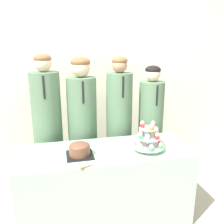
{
  "coord_description": "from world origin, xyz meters",
  "views": [
    {
      "loc": [
        -0.39,
        -1.64,
        1.64
      ],
      "look_at": [
        0.07,
        0.32,
        1.08
      ],
      "focal_mm": 38.0,
      "sensor_mm": 36.0,
      "label": 1
    }
  ],
  "objects_px": {
    "cupcake_stand": "(148,138)",
    "student_1": "(83,132)",
    "round_cake": "(80,149)",
    "student_2": "(119,129)",
    "student_0": "(48,134)",
    "student_3": "(150,131)",
    "cake_knife": "(92,165)"
  },
  "relations": [
    {
      "from": "student_0",
      "to": "student_3",
      "type": "xyz_separation_m",
      "value": [
        1.16,
        -0.0,
        -0.06
      ]
    },
    {
      "from": "round_cake",
      "to": "student_3",
      "type": "distance_m",
      "value": 1.06
    },
    {
      "from": "round_cake",
      "to": "student_2",
      "type": "bearing_deg",
      "value": 49.34
    },
    {
      "from": "student_1",
      "to": "student_0",
      "type": "bearing_deg",
      "value": -180.0
    },
    {
      "from": "student_0",
      "to": "student_3",
      "type": "bearing_deg",
      "value": -0.0
    },
    {
      "from": "round_cake",
      "to": "cupcake_stand",
      "type": "relative_size",
      "value": 0.77
    },
    {
      "from": "cake_knife",
      "to": "student_1",
      "type": "bearing_deg",
      "value": 68.86
    },
    {
      "from": "round_cake",
      "to": "student_0",
      "type": "relative_size",
      "value": 0.14
    },
    {
      "from": "student_0",
      "to": "student_1",
      "type": "xyz_separation_m",
      "value": [
        0.37,
        0.0,
        -0.01
      ]
    },
    {
      "from": "cupcake_stand",
      "to": "student_1",
      "type": "distance_m",
      "value": 0.81
    },
    {
      "from": "cupcake_stand",
      "to": "student_0",
      "type": "bearing_deg",
      "value": 145.71
    },
    {
      "from": "round_cake",
      "to": "student_3",
      "type": "bearing_deg",
      "value": 33.55
    },
    {
      "from": "cupcake_stand",
      "to": "student_0",
      "type": "distance_m",
      "value": 1.08
    },
    {
      "from": "round_cake",
      "to": "cake_knife",
      "type": "distance_m",
      "value": 0.22
    },
    {
      "from": "student_1",
      "to": "student_2",
      "type": "bearing_deg",
      "value": -0.0
    },
    {
      "from": "cake_knife",
      "to": "cupcake_stand",
      "type": "bearing_deg",
      "value": -2.59
    },
    {
      "from": "round_cake",
      "to": "cake_knife",
      "type": "relative_size",
      "value": 0.75
    },
    {
      "from": "round_cake",
      "to": "student_1",
      "type": "relative_size",
      "value": 0.15
    },
    {
      "from": "student_3",
      "to": "student_1",
      "type": "bearing_deg",
      "value": 180.0
    },
    {
      "from": "round_cake",
      "to": "student_1",
      "type": "height_order",
      "value": "student_1"
    },
    {
      "from": "cupcake_stand",
      "to": "student_3",
      "type": "height_order",
      "value": "student_3"
    },
    {
      "from": "round_cake",
      "to": "student_0",
      "type": "bearing_deg",
      "value": 115.49
    },
    {
      "from": "cake_knife",
      "to": "student_2",
      "type": "bearing_deg",
      "value": 41.11
    },
    {
      "from": "round_cake",
      "to": "cake_knife",
      "type": "xyz_separation_m",
      "value": [
        0.08,
        -0.19,
        -0.06
      ]
    },
    {
      "from": "cake_knife",
      "to": "student_0",
      "type": "relative_size",
      "value": 0.19
    },
    {
      "from": "round_cake",
      "to": "student_2",
      "type": "distance_m",
      "value": 0.77
    },
    {
      "from": "student_1",
      "to": "student_3",
      "type": "distance_m",
      "value": 0.79
    },
    {
      "from": "cake_knife",
      "to": "student_0",
      "type": "height_order",
      "value": "student_0"
    },
    {
      "from": "student_1",
      "to": "student_3",
      "type": "bearing_deg",
      "value": -0.0
    },
    {
      "from": "cake_knife",
      "to": "cupcake_stand",
      "type": "distance_m",
      "value": 0.57
    },
    {
      "from": "student_0",
      "to": "student_1",
      "type": "bearing_deg",
      "value": 0.0
    },
    {
      "from": "student_2",
      "to": "cake_knife",
      "type": "bearing_deg",
      "value": -118.39
    }
  ]
}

